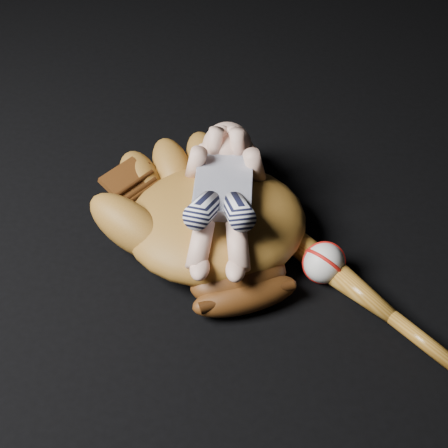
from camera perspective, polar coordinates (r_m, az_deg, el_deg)
The scene contains 4 objects.
baseball_glove at distance 1.23m, azimuth -0.68°, elevation 0.75°, with size 0.41×0.47×0.15m, color brown, non-canonical shape.
newborn_baby at distance 1.19m, azimuth -0.11°, elevation 2.46°, with size 0.16×0.36×0.15m, color #D8A48B, non-canonical shape.
baseball_bat at distance 1.20m, azimuth 9.94°, elevation -4.56°, with size 0.05×0.51×0.05m, color #925D1C, non-canonical shape.
baseball at distance 1.20m, azimuth 8.31°, elevation -3.20°, with size 0.07×0.07×0.07m, color silver.
Camera 1 is at (0.05, -0.83, 0.89)m, focal length 55.00 mm.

